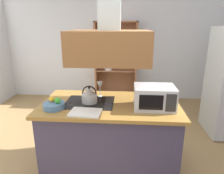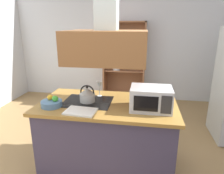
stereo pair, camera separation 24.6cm
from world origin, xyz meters
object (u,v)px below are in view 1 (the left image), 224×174
Objects in this scene: dish_cabinet at (116,66)px; fruit_bowl at (54,105)px; kettle at (89,96)px; cutting_board at (85,112)px; microwave at (154,97)px; wine_glass_on_counter at (100,86)px.

fruit_bowl is at bearing -101.43° from dish_cabinet.
fruit_bowl is (-0.37, -0.22, -0.05)m from kettle.
fruit_bowl is (-0.39, 0.10, 0.03)m from cutting_board.
microwave reaches higher than cutting_board.
kettle is (-0.19, -2.56, 0.14)m from dish_cabinet.
wine_glass_on_counter is at bearing 153.31° from microwave.
microwave reaches higher than fruit_bowl.
fruit_bowl is at bearing -149.64° from kettle.
wine_glass_on_counter is at bearing 65.99° from kettle.
kettle is 0.33m from cutting_board.
fruit_bowl is (-0.48, -0.45, -0.11)m from wine_glass_on_counter.
cutting_board is 0.58m from wine_glass_on_counter.
kettle is 0.47× the size of microwave.
dish_cabinet is 2.58m from kettle.
wine_glass_on_counter is at bearing 43.29° from fruit_bowl.
fruit_bowl is at bearing -136.71° from wine_glass_on_counter.
dish_cabinet is 7.71× the size of fruit_bowl.
kettle is 0.44m from fruit_bowl.
kettle reaches higher than fruit_bowl.
cutting_board is at bearing -164.50° from microwave.
microwave is 2.23× the size of wine_glass_on_counter.
dish_cabinet reaches higher than fruit_bowl.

